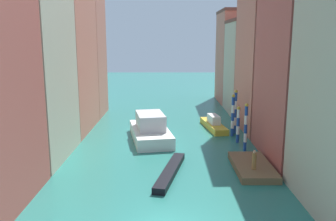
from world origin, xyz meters
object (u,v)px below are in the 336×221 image
person_on_dock (253,160)px  mooring_pole_0 (245,127)px  vaporetto_white (150,130)px  mooring_pole_3 (234,111)px  mooring_pole_1 (237,124)px  mooring_pole_2 (232,115)px  motorboat_0 (213,124)px  gondola_black (170,171)px  waterfront_dock (251,167)px

person_on_dock → mooring_pole_0: (0.69, 6.61, 1.17)m
person_on_dock → vaporetto_white: vaporetto_white is taller
mooring_pole_3 → vaporetto_white: (-9.86, -2.73, -1.53)m
mooring_pole_0 → person_on_dock: bearing=-95.9°
mooring_pole_1 → vaporetto_white: (-9.46, 1.11, -0.91)m
mooring_pole_2 → motorboat_0: (-1.71, 3.48, -1.93)m
mooring_pole_1 → vaporetto_white: mooring_pole_1 is taller
mooring_pole_1 → vaporetto_white: bearing=173.3°
mooring_pole_0 → gondola_black: size_ratio=0.58×
gondola_black → waterfront_dock: bearing=8.9°
person_on_dock → gondola_black: size_ratio=0.19×
waterfront_dock → motorboat_0: size_ratio=0.88×
waterfront_dock → person_on_dock: 1.66m
mooring_pole_2 → mooring_pole_3: 1.32m
mooring_pole_2 → motorboat_0: bearing=116.1°
mooring_pole_2 → vaporetto_white: bearing=-170.8°
mooring_pole_1 → motorboat_0: 6.55m
mooring_pole_2 → gondola_black: bearing=-121.1°
mooring_pole_0 → vaporetto_white: mooring_pole_0 is taller
person_on_dock → gondola_black: (-6.82, 0.20, -1.03)m
mooring_pole_3 → gondola_black: mooring_pole_3 is taller
mooring_pole_3 → motorboat_0: (-2.21, 2.28, -2.10)m
mooring_pole_0 → motorboat_0: mooring_pole_0 is taller
mooring_pole_1 → mooring_pole_0: bearing=-86.5°
mooring_pole_0 → waterfront_dock: bearing=-95.3°
mooring_pole_0 → mooring_pole_2: mooring_pole_2 is taller
person_on_dock → motorboat_0: (-1.31, 15.62, -0.73)m
vaporetto_white → motorboat_0: bearing=33.2°
mooring_pole_3 → gondola_black: size_ratio=0.63×
person_on_dock → mooring_pole_2: (0.39, 12.14, 1.20)m
person_on_dock → vaporetto_white: 13.89m
mooring_pole_2 → motorboat_0: mooring_pole_2 is taller
waterfront_dock → vaporetto_white: vaporetto_white is taller
mooring_pole_0 → mooring_pole_2: 5.54m
mooring_pole_2 → person_on_dock: bearing=-91.9°
mooring_pole_1 → mooring_pole_3: (0.39, 3.84, 0.62)m
waterfront_dock → mooring_pole_0: bearing=84.7°
waterfront_dock → person_on_dock: bearing=-98.6°
person_on_dock → mooring_pole_2: mooring_pole_2 is taller
vaporetto_white → motorboat_0: 9.16m
mooring_pole_1 → waterfront_dock: bearing=-92.2°
mooring_pole_0 → mooring_pole_3: size_ratio=0.93×
mooring_pole_1 → person_on_dock: bearing=-93.1°
mooring_pole_0 → mooring_pole_3: (0.22, 6.74, 0.20)m
mooring_pole_3 → vaporetto_white: mooring_pole_3 is taller
mooring_pole_2 → vaporetto_white: mooring_pole_2 is taller
mooring_pole_2 → gondola_black: size_ratio=0.59×
mooring_pole_1 → mooring_pole_3: bearing=84.1°
waterfront_dock → vaporetto_white: bearing=134.5°
person_on_dock → mooring_pole_3: bearing=86.1°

